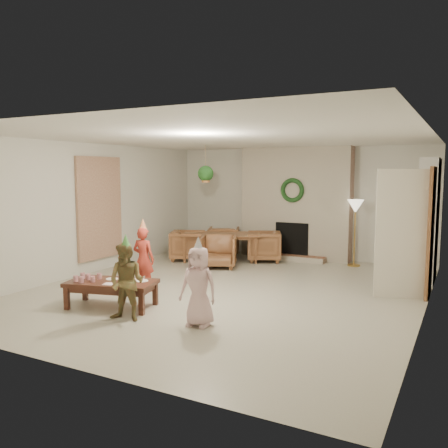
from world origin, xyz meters
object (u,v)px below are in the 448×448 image
Objects in this scene: dining_table at (221,247)px; dining_chair_near at (218,251)px; child_red at (143,259)px; dining_chair_far at (224,241)px; child_plaid at (127,282)px; child_pink at (199,286)px; coffee_table_top at (111,283)px; dining_chair_right at (264,246)px; dining_chair_left at (188,245)px.

dining_table is 2.34× the size of dining_chair_near.
child_red is (-0.18, -2.25, 0.20)m from dining_chair_near.
dining_chair_far is 5.10m from child_plaid.
dining_table is 1.66× the size of child_pink.
child_pink is (1.69, -1.08, -0.02)m from child_red.
dining_chair_right is at bearing 67.51° from coffee_table_top.
dining_chair_near is 1.00× the size of dining_chair_far.
child_pink is at bearing -169.66° from dining_chair_left.
dining_chair_near is 2.27m from child_red.
child_red is (-0.16, 0.97, 0.17)m from coffee_table_top.
dining_chair_far is 5.15m from child_pink.
child_pink is (2.50, -3.71, 0.18)m from dining_chair_left.
child_plaid is (0.59, -0.37, 0.16)m from coffee_table_top.
child_plaid is 0.98m from child_pink.
dining_chair_far is 1.00× the size of dining_chair_right.
dining_chair_far reaches higher than dining_table.
dining_chair_near is at bearing -90.00° from dining_table.
dining_chair_near is at bearing 90.00° from dining_chair_far.
dining_table is 0.75m from dining_chair_near.
dining_table is 1.35× the size of coffee_table_top.
child_red is at bearing 143.49° from child_pink.
dining_table is 3.91m from coffee_table_top.
coffee_table_top is at bearing -113.96° from dining_chair_near.
child_pink is at bearing 142.67° from child_red.
dining_chair_near and dining_chair_right have the same top height.
dining_chair_far is 1.00× the size of dining_chair_left.
dining_chair_right is (1.16, -0.31, 0.00)m from dining_chair_far.
dining_table is at bearing -90.00° from dining_chair_right.
dining_chair_near is 1.50m from dining_chair_far.
child_red reaches higher than dining_chair_right.
dining_table is at bearing 90.00° from dining_chair_near.
child_plaid is at bearing -23.44° from dining_chair_right.
child_plaid is (0.87, -4.27, 0.22)m from dining_table.
dining_chair_far is 4.62m from coffee_table_top.
dining_chair_right is (0.56, 1.06, 0.00)m from dining_chair_near.
child_red reaches higher than child_plaid.
dining_table is 2.34× the size of dining_chair_right.
dining_chair_right is 0.70× the size of child_plaid.
child_plaid is (1.17, -4.96, 0.19)m from dining_chair_far.
dining_table is at bearing 110.24° from child_pink.
dining_chair_right is 0.69× the size of child_red.
dining_chair_near reaches higher than dining_table.
child_plaid is (0.01, -4.65, 0.19)m from dining_chair_right.
dining_chair_right is 4.31m from coffee_table_top.
child_plaid is at bearing -47.00° from coffee_table_top.
child_red is at bearing -111.28° from dining_table.
coffee_table_top is at bearing 137.92° from child_plaid.
dining_chair_left is at bearing 135.00° from dining_chair_near.
coffee_table_top is (0.58, -4.59, 0.03)m from dining_chair_far.
dining_chair_far is 0.69× the size of child_red.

